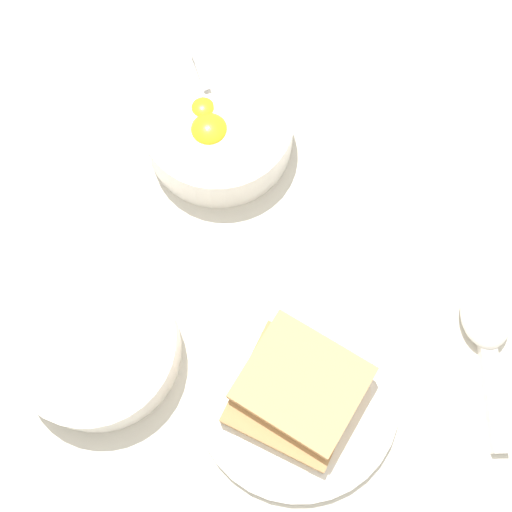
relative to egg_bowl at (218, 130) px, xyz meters
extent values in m
plane|color=beige|center=(0.06, -0.14, -0.02)|extent=(3.00, 3.00, 0.00)
cylinder|color=white|center=(0.00, 0.00, 0.00)|extent=(0.14, 0.14, 0.05)
cylinder|color=white|center=(0.00, 0.00, 0.00)|extent=(0.11, 0.11, 0.02)
ellipsoid|color=yellow|center=(-0.01, -0.01, 0.02)|extent=(0.04, 0.04, 0.02)
ellipsoid|color=yellow|center=(-0.01, 0.02, 0.02)|extent=(0.03, 0.03, 0.01)
cylinder|color=black|center=(-0.01, -0.01, 0.01)|extent=(0.03, 0.03, 0.00)
ellipsoid|color=silver|center=(0.00, 0.01, 0.02)|extent=(0.03, 0.02, 0.01)
cube|color=silver|center=(0.00, 0.05, 0.04)|extent=(0.01, 0.05, 0.03)
cylinder|color=white|center=(-0.01, -0.26, -0.02)|extent=(0.18, 0.18, 0.01)
cylinder|color=white|center=(-0.01, -0.26, -0.01)|extent=(0.13, 0.13, 0.00)
cube|color=tan|center=(-0.01, -0.26, 0.00)|extent=(0.13, 0.13, 0.02)
cube|color=tan|center=(0.00, -0.25, 0.01)|extent=(0.13, 0.13, 0.02)
ellipsoid|color=white|center=(0.17, -0.24, -0.01)|extent=(0.06, 0.07, 0.03)
cube|color=white|center=(0.15, -0.31, -0.02)|extent=(0.04, 0.09, 0.01)
cylinder|color=white|center=(-0.16, -0.17, 0.00)|extent=(0.14, 0.14, 0.05)
cylinder|color=white|center=(-0.16, -0.17, 0.01)|extent=(0.12, 0.12, 0.01)
camera|label=1|loc=(-0.06, -0.32, 0.60)|focal=50.00mm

